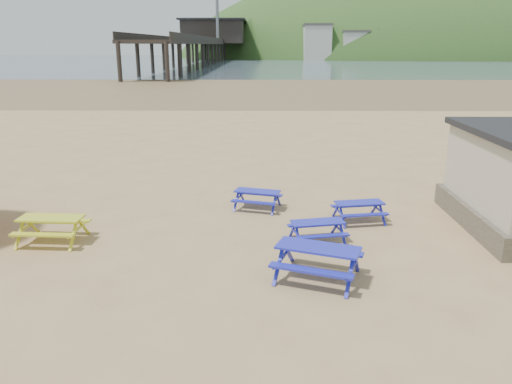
{
  "coord_description": "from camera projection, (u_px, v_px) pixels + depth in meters",
  "views": [
    {
      "loc": [
        0.44,
        -13.94,
        5.58
      ],
      "look_at": [
        0.24,
        1.5,
        1.0
      ],
      "focal_mm": 35.0,
      "sensor_mm": 36.0,
      "label": 1
    }
  ],
  "objects": [
    {
      "name": "sea",
      "position": [
        262.0,
        61.0,
        177.93
      ],
      "size": [
        400.0,
        400.0,
        0.0
      ],
      "primitive_type": "plane",
      "color": "#465865",
      "rests_on": "ground"
    },
    {
      "name": "picnic_table_blue_d",
      "position": [
        317.0,
        232.0,
        14.57
      ],
      "size": [
        1.75,
        1.52,
        0.64
      ],
      "rotation": [
        0.0,
        0.0,
        0.21
      ],
      "color": "#2110AC",
      "rests_on": "ground"
    },
    {
      "name": "picnic_table_blue_a",
      "position": [
        257.0,
        200.0,
        17.56
      ],
      "size": [
        1.84,
        1.63,
        0.66
      ],
      "rotation": [
        0.0,
        0.0,
        -0.26
      ],
      "color": "#2110AC",
      "rests_on": "ground"
    },
    {
      "name": "picnic_table_yellow",
      "position": [
        52.0,
        229.0,
        14.58
      ],
      "size": [
        1.88,
        1.55,
        0.76
      ],
      "rotation": [
        0.0,
        0.0,
        -0.05
      ],
      "color": "yellow",
      "rests_on": "ground"
    },
    {
      "name": "wet_sand",
      "position": [
        259.0,
        87.0,
        67.68
      ],
      "size": [
        400.0,
        400.0,
        0.0
      ],
      "primitive_type": "plane",
      "color": "brown",
      "rests_on": "ground"
    },
    {
      "name": "picnic_table_blue_e",
      "position": [
        318.0,
        263.0,
        12.26
      ],
      "size": [
        2.45,
        2.22,
        0.85
      ],
      "rotation": [
        0.0,
        0.0,
        -0.35
      ],
      "color": "#2110AC",
      "rests_on": "ground"
    },
    {
      "name": "picnic_table_blue_c",
      "position": [
        359.0,
        212.0,
        16.3
      ],
      "size": [
        1.76,
        1.51,
        0.65
      ],
      "rotation": [
        0.0,
        0.0,
        0.18
      ],
      "color": "#2110AC",
      "rests_on": "ground"
    },
    {
      "name": "ground",
      "position": [
        247.0,
        238.0,
        14.96
      ],
      "size": [
        400.0,
        400.0,
        0.0
      ],
      "primitive_type": "plane",
      "color": "tan",
      "rests_on": "ground"
    },
    {
      "name": "headland_town",
      "position": [
        451.0,
        78.0,
        236.82
      ],
      "size": [
        264.0,
        144.0,
        108.0
      ],
      "color": "#2D4C1E",
      "rests_on": "ground"
    },
    {
      "name": "pier",
      "position": [
        213.0,
        45.0,
        184.51
      ],
      "size": [
        24.0,
        220.0,
        39.29
      ],
      "color": "black",
      "rests_on": "ground"
    }
  ]
}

